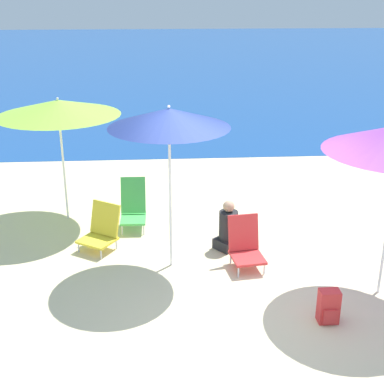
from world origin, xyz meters
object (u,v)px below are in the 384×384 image
object	(u,v)px
beach_chair_red	(245,245)
beach_chair_yellow	(101,229)
beach_chair_green	(133,206)
beach_umbrella_lime	(58,108)
person_seated_near	(228,229)
backpack_red	(329,307)
beach_umbrella_navy	(169,118)

from	to	relation	value
beach_chair_red	beach_chair_yellow	xyz separation A→B (m)	(-2.08, 0.69, -0.01)
beach_chair_red	beach_chair_green	distance (m)	2.18
beach_umbrella_lime	person_seated_near	distance (m)	3.33
beach_chair_green	person_seated_near	world-z (taller)	beach_chair_green
beach_chair_red	backpack_red	world-z (taller)	beach_chair_red
beach_umbrella_navy	backpack_red	xyz separation A→B (m)	(1.81, -1.51, -1.94)
beach_umbrella_lime	beach_chair_green	world-z (taller)	beach_umbrella_lime
beach_umbrella_navy	beach_umbrella_lime	size ratio (longest dim) A/B	1.11
beach_umbrella_lime	beach_umbrella_navy	bearing A→B (deg)	-46.18
beach_chair_red	beach_chair_yellow	world-z (taller)	beach_chair_red
beach_chair_red	beach_chair_yellow	size ratio (longest dim) A/B	1.02
beach_chair_red	beach_chair_green	xyz separation A→B (m)	(-1.63, 1.44, 0.04)
person_seated_near	backpack_red	xyz separation A→B (m)	(0.93, -2.00, -0.11)
beach_umbrella_navy	backpack_red	world-z (taller)	beach_umbrella_navy
beach_chair_red	backpack_red	distance (m)	1.64
beach_umbrella_lime	person_seated_near	world-z (taller)	beach_umbrella_lime
backpack_red	beach_umbrella_navy	bearing A→B (deg)	140.25
beach_chair_red	beach_chair_yellow	distance (m)	2.19
beach_chair_yellow	person_seated_near	xyz separation A→B (m)	(1.91, -0.14, 0.00)
beach_chair_yellow	beach_chair_green	xyz separation A→B (m)	(0.45, 0.76, 0.05)
person_seated_near	beach_chair_yellow	bearing A→B (deg)	-133.31
beach_chair_red	person_seated_near	distance (m)	0.58
beach_umbrella_navy	backpack_red	bearing A→B (deg)	-39.75
beach_chair_yellow	beach_chair_green	bearing A→B (deg)	91.94
beach_chair_yellow	person_seated_near	distance (m)	1.92
beach_chair_green	beach_umbrella_lime	bearing A→B (deg)	160.65
beach_chair_yellow	backpack_red	distance (m)	3.56
beach_umbrella_navy	beach_chair_red	world-z (taller)	beach_umbrella_navy
beach_chair_red	beach_chair_green	world-z (taller)	beach_chair_green
beach_umbrella_lime	backpack_red	size ratio (longest dim) A/B	4.98
beach_chair_red	beach_umbrella_navy	bearing A→B (deg)	168.71
beach_chair_green	backpack_red	size ratio (longest dim) A/B	1.90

